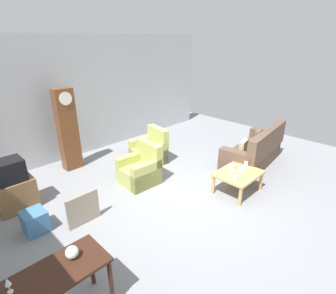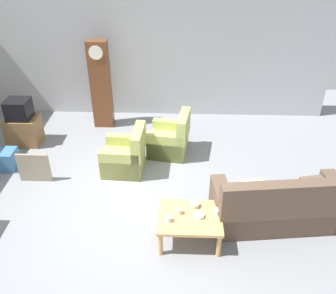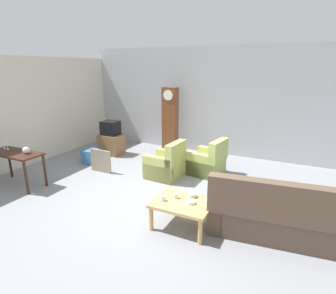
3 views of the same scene
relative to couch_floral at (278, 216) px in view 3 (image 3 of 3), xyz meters
The scene contains 21 objects.
ground_plane 2.35m from the couch_floral, behind, with size 10.40×10.40×0.00m, color gray.
garage_door_wall 4.71m from the couch_floral, 120.47° to the left, with size 8.40×0.16×3.20m, color #ADAFB5.
pegboard_wall_left 6.63m from the couch_floral, behind, with size 0.12×6.40×2.88m, color beige.
couch_floral is the anchor object (origin of this frame).
armchair_olive_near 3.00m from the couch_floral, 152.41° to the left, with size 0.83×0.80×0.92m.
armchair_olive_far 2.72m from the couch_floral, 131.59° to the left, with size 0.90×0.87×0.92m.
coffee_table_wood 1.49m from the couch_floral, 164.52° to the right, with size 0.96×0.76×0.46m.
console_table_dark 5.50m from the couch_floral, behind, with size 1.30×0.56×0.78m.
grandfather_clock 4.73m from the couch_floral, 136.92° to the left, with size 0.44×0.30×2.03m.
tv_stand_cabinet 5.51m from the couch_floral, 155.20° to the left, with size 0.68×0.52×0.62m, color brown.
tv_crt 5.53m from the couch_floral, 155.20° to the left, with size 0.48×0.44×0.42m, color black.
framed_picture_leaning 4.42m from the couch_floral, 167.30° to the left, with size 0.60×0.05×0.59m, color gray.
storage_box_blue 5.20m from the couch_floral, 164.76° to the left, with size 0.37×0.39×0.39m, color teal.
glass_dome_cloche 5.19m from the couch_floral, behind, with size 0.15×0.15×0.15m, color silver.
cup_white_porcelain 1.10m from the couch_floral, 161.88° to the right, with size 0.08×0.08×0.10m, color white.
cup_blue_rimmed 1.83m from the couch_floral, 163.58° to the right, with size 0.08×0.08×0.09m, color silver.
cup_cream_tall 1.64m from the couch_floral, 167.86° to the right, with size 0.08×0.08×0.09m, color beige.
bowl_white_stacked 1.37m from the couch_floral, 162.81° to the right, with size 0.16×0.16×0.05m, color white.
bowl_shallow_green 1.38m from the couch_floral, behind, with size 0.15×0.15×0.07m, color #B2C69E.
wine_glass_tall 5.97m from the couch_floral, behind, with size 0.06×0.06×0.20m.
wine_glass_mid 5.83m from the couch_floral, behind, with size 0.06×0.06×0.19m.
Camera 3 is at (2.43, -4.44, 2.59)m, focal length 29.00 mm.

